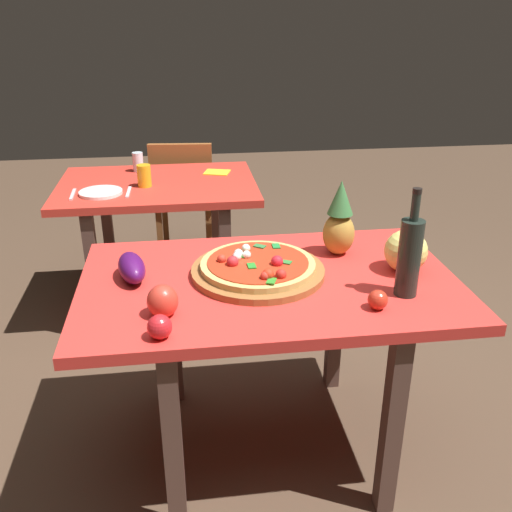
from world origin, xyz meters
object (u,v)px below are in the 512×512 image
at_px(eggplant, 132,268).
at_px(drinking_glass_juice, 144,176).
at_px(dining_chair, 184,195).
at_px(pineapple_left, 339,222).
at_px(bell_pepper, 163,301).
at_px(tomato_beside_pepper, 378,300).
at_px(melon, 406,251).
at_px(tomato_by_bottle, 160,327).
at_px(dinner_plate, 101,192).
at_px(pizza, 257,265).
at_px(wine_bottle, 409,256).
at_px(fork_utensil, 73,194).
at_px(display_table, 269,301).
at_px(background_table, 159,201).
at_px(drinking_glass_water, 138,162).
at_px(pizza_board, 258,271).
at_px(napkin_folded, 217,172).
at_px(knife_utensil, 129,192).

xyz_separation_m(eggplant, drinking_glass_juice, (-0.01, 1.13, 0.01)).
relative_size(dining_chair, pineapple_left, 2.90).
xyz_separation_m(bell_pepper, tomato_beside_pepper, (0.67, -0.05, -0.02)).
xyz_separation_m(melon, eggplant, (-0.97, 0.06, -0.03)).
distance_m(tomato_by_bottle, dinner_plate, 1.47).
bearing_deg(pizza, wine_bottle, -24.35).
relative_size(dinner_plate, fork_utensil, 1.22).
bearing_deg(fork_utensil, melon, -41.74).
bearing_deg(tomato_by_bottle, display_table, 42.41).
distance_m(display_table, pizza, 0.14).
bearing_deg(fork_utensil, eggplant, -73.05).
bearing_deg(dining_chair, drinking_glass_juice, 78.61).
xyz_separation_m(tomato_beside_pepper, drinking_glass_juice, (-0.79, 1.45, 0.03)).
distance_m(background_table, pineapple_left, 1.32).
bearing_deg(background_table, tomato_beside_pepper, -64.37).
height_order(dining_chair, pineapple_left, pineapple_left).
relative_size(tomato_beside_pepper, drinking_glass_water, 0.57).
bearing_deg(tomato_beside_pepper, wine_bottle, 33.78).
distance_m(pineapple_left, tomato_beside_pepper, 0.46).
bearing_deg(pizza_board, dinner_plate, 122.52).
distance_m(background_table, dining_chair, 0.65).
xyz_separation_m(pizza, tomato_beside_pepper, (0.34, -0.30, -0.01)).
relative_size(background_table, fork_utensil, 5.96).
relative_size(dining_chair, tomato_by_bottle, 11.64).
bearing_deg(drinking_glass_water, melon, -55.56).
bearing_deg(fork_utensil, dining_chair, 51.70).
relative_size(background_table, melon, 6.96).
bearing_deg(bell_pepper, drinking_glass_water, 95.62).
height_order(wine_bottle, napkin_folded, wine_bottle).
bearing_deg(drinking_glass_juice, wine_bottle, -56.18).
bearing_deg(knife_utensil, drinking_glass_juice, 53.52).
xyz_separation_m(display_table, dinner_plate, (-0.70, 1.09, 0.10)).
distance_m(pizza_board, wine_bottle, 0.53).
bearing_deg(eggplant, bell_pepper, -67.44).
bearing_deg(display_table, dining_chair, 98.52).
bearing_deg(melon, background_table, 126.13).
xyz_separation_m(dinner_plate, napkin_folded, (0.62, 0.32, -0.01)).
distance_m(tomato_by_bottle, drinking_glass_water, 1.85).
bearing_deg(melon, napkin_folded, 112.32).
xyz_separation_m(background_table, melon, (0.92, -1.26, 0.19)).
height_order(melon, drinking_glass_water, melon).
height_order(pineapple_left, eggplant, pineapple_left).
relative_size(wine_bottle, drinking_glass_juice, 3.13).
height_order(display_table, dinner_plate, dinner_plate).
relative_size(pizza, pineapple_left, 1.40).
relative_size(wine_bottle, melon, 2.38).
height_order(wine_bottle, tomato_beside_pepper, wine_bottle).
bearing_deg(knife_utensil, pizza, -62.40).
bearing_deg(melon, bell_pepper, -166.40).
relative_size(display_table, dining_chair, 1.56).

